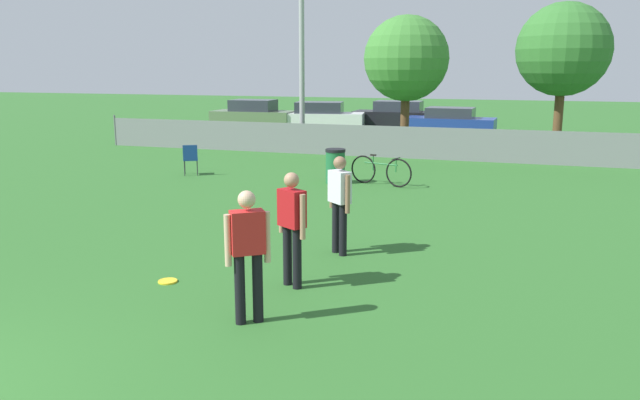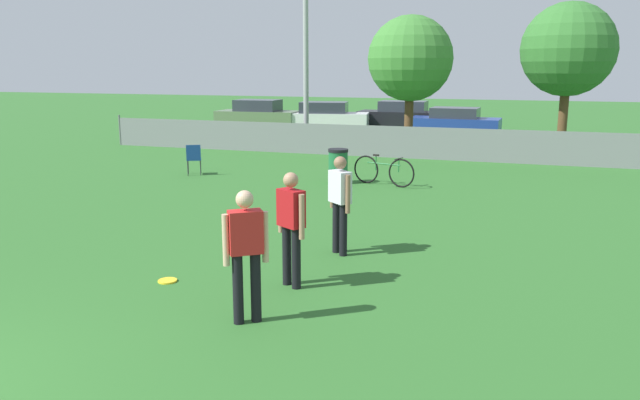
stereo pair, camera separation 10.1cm
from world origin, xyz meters
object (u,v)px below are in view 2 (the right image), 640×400
(light_pole, at_px, (306,2))
(parked_car_dark, at_px, (403,115))
(parked_car_blue, at_px, (455,122))
(player_thrower_red, at_px, (291,221))
(tree_far_right, at_px, (568,50))
(parked_car_white, at_px, (324,117))
(tree_near_pole, at_px, (410,59))
(frisbee_disc, at_px, (168,281))
(trash_bin, at_px, (338,166))
(folding_chair_sideline, at_px, (194,157))
(player_receiver_white, at_px, (340,198))
(parked_car_olive, at_px, (258,115))
(player_defender_red, at_px, (246,247))
(bicycle_sideline, at_px, (384,171))

(light_pole, height_order, parked_car_dark, light_pole)
(parked_car_blue, bearing_deg, player_thrower_red, -86.94)
(tree_far_right, relative_size, player_thrower_red, 3.21)
(parked_car_white, bearing_deg, tree_near_pole, -60.22)
(tree_far_right, xyz_separation_m, parked_car_white, (-10.80, 5.31, -3.00))
(parked_car_white, relative_size, parked_car_dark, 1.02)
(frisbee_disc, height_order, parked_car_blue, parked_car_blue)
(tree_far_right, relative_size, trash_bin, 5.70)
(player_thrower_red, height_order, folding_chair_sideline, player_thrower_red)
(folding_chair_sideline, bearing_deg, light_pole, -127.66)
(tree_near_pole, xyz_separation_m, folding_chair_sideline, (-4.96, -6.94, -2.86))
(player_receiver_white, height_order, parked_car_blue, player_receiver_white)
(player_receiver_white, xyz_separation_m, parked_car_white, (-6.87, 19.60, -0.28))
(tree_far_right, bearing_deg, parked_car_olive, 160.98)
(folding_chair_sideline, bearing_deg, player_receiver_white, 107.34)
(folding_chair_sideline, bearing_deg, parked_car_olive, -102.00)
(player_thrower_red, relative_size, parked_car_olive, 0.40)
(parked_car_blue, bearing_deg, frisbee_disc, -91.73)
(player_thrower_red, distance_m, player_defender_red, 1.39)
(folding_chair_sideline, distance_m, parked_car_white, 13.45)
(player_receiver_white, xyz_separation_m, frisbee_disc, (-1.99, -2.16, -0.95))
(trash_bin, distance_m, parked_car_white, 14.19)
(player_thrower_red, xyz_separation_m, parked_car_white, (-6.69, 21.35, -0.28))
(folding_chair_sideline, bearing_deg, frisbee_disc, 89.14)
(bicycle_sideline, distance_m, parked_car_blue, 13.11)
(tree_near_pole, height_order, trash_bin, tree_near_pole)
(tree_far_right, xyz_separation_m, folding_chair_sideline, (-10.29, -8.14, -3.16))
(light_pole, height_order, frisbee_disc, light_pole)
(trash_bin, bearing_deg, tree_far_right, 53.55)
(frisbee_disc, height_order, bicycle_sideline, bicycle_sideline)
(tree_near_pole, bearing_deg, trash_bin, -94.92)
(light_pole, height_order, parked_car_white, light_pole)
(light_pole, height_order, tree_far_right, light_pole)
(tree_near_pole, relative_size, player_thrower_red, 2.97)
(folding_chair_sideline, bearing_deg, parked_car_white, -116.40)
(tree_far_right, distance_m, parked_car_white, 12.40)
(player_receiver_white, bearing_deg, frisbee_disc, -91.90)
(tree_near_pole, height_order, parked_car_blue, tree_near_pole)
(frisbee_disc, relative_size, parked_car_olive, 0.07)
(player_thrower_red, bearing_deg, tree_far_right, 106.79)
(tree_far_right, relative_size, parked_car_olive, 1.28)
(light_pole, xyz_separation_m, trash_bin, (3.31, -6.50, -4.96))
(trash_bin, bearing_deg, player_defender_red, -79.40)
(player_defender_red, bearing_deg, trash_bin, 63.90)
(tree_far_right, distance_m, trash_bin, 10.47)
(frisbee_disc, xyz_separation_m, folding_chair_sideline, (-4.37, 8.32, 0.51))
(tree_near_pole, relative_size, parked_car_olive, 1.19)
(tree_near_pole, distance_m, parked_car_dark, 9.28)
(player_defender_red, relative_size, parked_car_blue, 0.41)
(light_pole, relative_size, parked_car_olive, 2.24)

